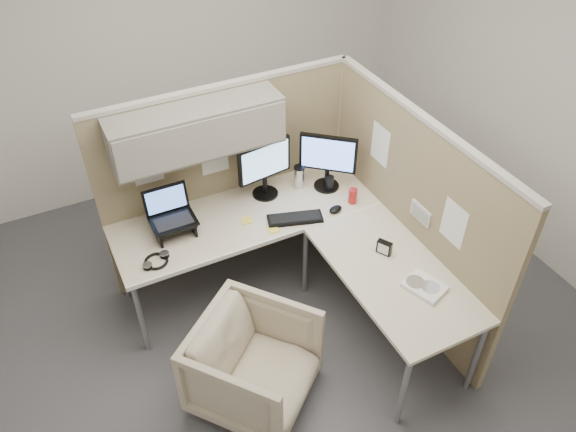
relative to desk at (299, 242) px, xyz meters
name	(u,v)px	position (x,y,z in m)	size (l,w,h in m)	color
ground	(291,322)	(-0.12, -0.13, -0.69)	(4.50, 4.50, 0.00)	#44444A
partition_back	(214,157)	(-0.34, 0.70, 0.41)	(2.00, 0.36, 1.63)	#8F7E5D
partition_right	(406,213)	(0.78, -0.19, 0.13)	(0.07, 2.03, 1.63)	#8F7E5D
desk	(299,242)	(0.00, 0.00, 0.00)	(2.00, 1.98, 0.73)	beige
office_chair	(254,361)	(-0.62, -0.57, -0.32)	(0.71, 0.67, 0.73)	beige
monitor_left	(264,165)	(0.00, 0.57, 0.32)	(0.44, 0.20, 0.47)	black
monitor_right	(328,158)	(0.47, 0.44, 0.32)	(0.36, 0.31, 0.47)	black
laptop_station	(172,218)	(-0.77, 0.46, 0.17)	(0.32, 0.27, 0.33)	black
keyboard	(295,219)	(0.07, 0.19, 0.05)	(0.41, 0.14, 0.02)	black
mouse	(336,209)	(0.38, 0.14, 0.06)	(0.11, 0.07, 0.04)	black
travel_mug	(299,177)	(0.28, 0.54, 0.14)	(0.09, 0.09, 0.19)	silver
soda_can_green	(353,196)	(0.55, 0.18, 0.10)	(0.07, 0.07, 0.12)	#B21E1E
soda_can_silver	(330,183)	(0.48, 0.40, 0.10)	(0.07, 0.07, 0.12)	black
sticky_note_d	(247,221)	(-0.26, 0.34, 0.05)	(0.08, 0.08, 0.01)	yellow
sticky_note_b	(273,230)	(-0.13, 0.16, 0.05)	(0.08, 0.08, 0.01)	yellow
headphones	(156,261)	(-0.98, 0.21, 0.06)	(0.22, 0.22, 0.03)	black
paper_stack	(425,286)	(0.50, -0.79, 0.06)	(0.27, 0.30, 0.03)	white
desk_clock	(384,248)	(0.45, -0.40, 0.09)	(0.09, 0.11, 0.10)	black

